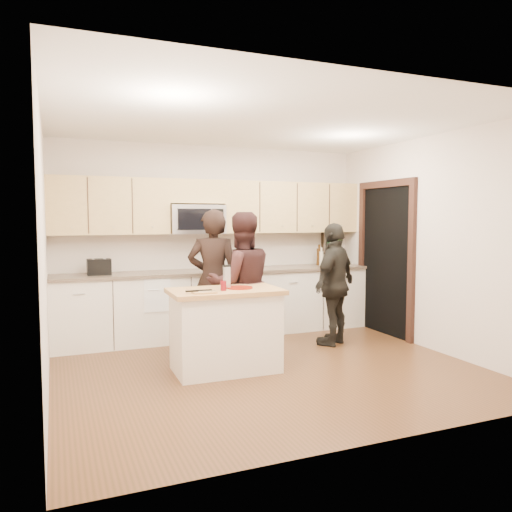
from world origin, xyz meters
name	(u,v)px	position (x,y,z in m)	size (l,w,h in m)	color
floor	(268,368)	(0.00, 0.00, 0.00)	(4.50, 4.50, 0.00)	#58321E
room_shell	(268,212)	(0.00, 0.00, 1.73)	(4.52, 4.02, 2.71)	beige
back_cabinetry	(220,303)	(0.00, 1.69, 0.47)	(4.50, 0.66, 0.94)	silver
upper_cabinetry	(219,206)	(0.03, 1.83, 1.84)	(4.50, 0.33, 0.75)	tan
microwave	(196,219)	(-0.31, 1.80, 1.65)	(0.76, 0.41, 0.40)	silver
doorway	(386,254)	(2.23, 0.90, 1.16)	(0.06, 1.25, 2.20)	black
framed_picture	(330,242)	(1.95, 1.98, 1.28)	(0.30, 0.03, 0.38)	black
dish_towel	(155,284)	(-0.95, 1.50, 0.80)	(0.34, 0.60, 0.48)	white
island	(226,330)	(-0.46, 0.10, 0.45)	(1.21, 0.72, 0.90)	silver
red_plate	(240,288)	(-0.29, 0.10, 0.91)	(0.29, 0.29, 0.02)	maroon
box_grater	(227,276)	(-0.43, 0.15, 1.04)	(0.08, 0.07, 0.24)	silver
drink_glass	(223,286)	(-0.51, 0.01, 0.95)	(0.06, 0.06, 0.11)	maroon
cutting_board	(204,292)	(-0.75, -0.09, 0.91)	(0.24, 0.17, 0.02)	#A97F46
tongs	(199,291)	(-0.80, -0.06, 0.92)	(0.28, 0.03, 0.02)	black
knife	(207,291)	(-0.72, -0.09, 0.92)	(0.18, 0.02, 0.01)	silver
toaster	(99,267)	(-1.63, 1.67, 1.04)	(0.29, 0.21, 0.21)	black
bottle_cluster	(328,254)	(1.78, 1.74, 1.12)	(0.40, 0.34, 0.41)	#361F09
orchid	(337,249)	(1.92, 1.72, 1.18)	(0.27, 0.22, 0.49)	#366829
woman_left	(213,280)	(-0.32, 0.98, 0.89)	(0.65, 0.43, 1.78)	black
woman_center	(241,284)	(-0.07, 0.65, 0.87)	(0.85, 0.66, 1.74)	black
woman_right	(335,284)	(1.24, 0.65, 0.80)	(0.94, 0.39, 1.60)	black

